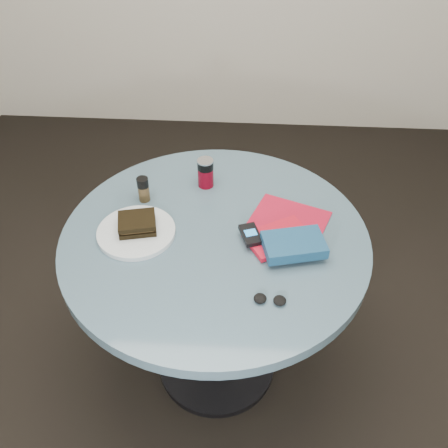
# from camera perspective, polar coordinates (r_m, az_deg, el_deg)

# --- Properties ---
(ground) EXTENTS (4.00, 4.00, 0.00)m
(ground) POSITION_cam_1_polar(r_m,az_deg,el_deg) (2.19, -0.81, -15.75)
(ground) COLOR black
(ground) RESTS_ON ground
(table) EXTENTS (1.00, 1.00, 0.75)m
(table) POSITION_cam_1_polar(r_m,az_deg,el_deg) (1.73, -1.00, -5.24)
(table) COLOR black
(table) RESTS_ON ground
(plate) EXTENTS (0.31, 0.31, 0.02)m
(plate) POSITION_cam_1_polar(r_m,az_deg,el_deg) (1.64, -9.99, -0.92)
(plate) COLOR silver
(plate) RESTS_ON table
(sandwich) EXTENTS (0.14, 0.12, 0.04)m
(sandwich) POSITION_cam_1_polar(r_m,az_deg,el_deg) (1.62, -9.90, 0.05)
(sandwich) COLOR black
(sandwich) RESTS_ON plate
(soda_can) EXTENTS (0.06, 0.06, 0.11)m
(soda_can) POSITION_cam_1_polar(r_m,az_deg,el_deg) (1.79, -2.12, 5.87)
(soda_can) COLOR maroon
(soda_can) RESTS_ON table
(pepper_grinder) EXTENTS (0.05, 0.05, 0.09)m
(pepper_grinder) POSITION_cam_1_polar(r_m,az_deg,el_deg) (1.74, -9.19, 3.95)
(pepper_grinder) COLOR #43341D
(pepper_grinder) RESTS_ON table
(magazine) EXTENTS (0.29, 0.26, 0.00)m
(magazine) POSITION_cam_1_polar(r_m,az_deg,el_deg) (1.68, 7.50, 0.59)
(magazine) COLOR maroon
(magazine) RESTS_ON table
(red_book) EXTENTS (0.24, 0.21, 0.02)m
(red_book) POSITION_cam_1_polar(r_m,az_deg,el_deg) (1.59, 6.25, -1.59)
(red_book) COLOR #A60D20
(red_book) RESTS_ON magazine
(novel) EXTENTS (0.21, 0.16, 0.04)m
(novel) POSITION_cam_1_polar(r_m,az_deg,el_deg) (1.54, 7.98, -2.36)
(novel) COLOR navy
(novel) RESTS_ON red_book
(mp3_player) EXTENTS (0.08, 0.11, 0.02)m
(mp3_player) POSITION_cam_1_polar(r_m,az_deg,el_deg) (1.57, 3.05, -1.22)
(mp3_player) COLOR black
(mp3_player) RESTS_ON red_book
(headphones) EXTENTS (0.09, 0.04, 0.02)m
(headphones) POSITION_cam_1_polar(r_m,az_deg,el_deg) (1.42, 5.26, -8.59)
(headphones) COLOR black
(headphones) RESTS_ON table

